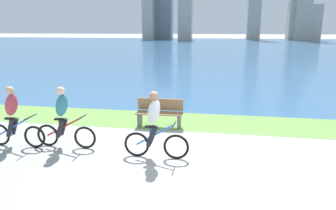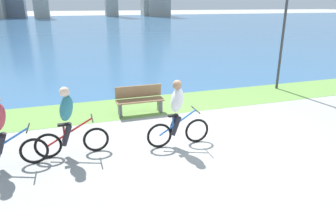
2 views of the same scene
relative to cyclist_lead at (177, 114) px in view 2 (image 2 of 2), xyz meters
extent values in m
plane|color=#9E9E99|center=(0.94, 0.33, -0.83)|extent=(300.00, 300.00, 0.00)
cube|color=#6B9947|center=(0.94, 3.17, -0.83)|extent=(120.00, 2.13, 0.01)
cube|color=#386693|center=(0.94, 46.22, -0.83)|extent=(300.00, 83.96, 0.00)
torus|color=black|center=(0.53, 0.00, -0.52)|extent=(0.63, 0.06, 0.63)
torus|color=black|center=(-0.46, 0.00, -0.52)|extent=(0.63, 0.06, 0.63)
cylinder|color=blue|center=(0.01, 0.00, -0.24)|extent=(0.96, 0.04, 0.60)
cylinder|color=blue|center=(-0.11, 0.00, -0.29)|extent=(0.04, 0.04, 0.47)
cube|color=black|center=(-0.11, 0.00, -0.03)|extent=(0.24, 0.10, 0.05)
cylinder|color=black|center=(0.48, 0.00, 0.05)|extent=(0.03, 0.52, 0.03)
ellipsoid|color=white|center=(-0.01, 0.00, 0.35)|extent=(0.40, 0.36, 0.65)
sphere|color=#A57A59|center=(-0.01, 0.00, 0.73)|extent=(0.22, 0.22, 0.22)
cylinder|color=#26262D|center=(-0.06, 0.10, -0.27)|extent=(0.27, 0.11, 0.49)
cylinder|color=#26262D|center=(-0.06, -0.10, -0.27)|extent=(0.27, 0.11, 0.49)
torus|color=black|center=(-1.94, 0.28, -0.53)|extent=(0.61, 0.06, 0.61)
torus|color=black|center=(-3.01, 0.28, -0.53)|extent=(0.61, 0.06, 0.61)
cylinder|color=red|center=(-2.50, 0.28, -0.25)|extent=(1.04, 0.04, 0.59)
cylinder|color=red|center=(-2.64, 0.28, -0.30)|extent=(0.04, 0.04, 0.45)
cube|color=black|center=(-2.64, 0.28, -0.06)|extent=(0.24, 0.10, 0.05)
cylinder|color=black|center=(-1.99, 0.28, 0.02)|extent=(0.03, 0.52, 0.03)
ellipsoid|color=teal|center=(-2.53, 0.28, 0.32)|extent=(0.40, 0.36, 0.65)
sphere|color=beige|center=(-2.53, 0.28, 0.70)|extent=(0.22, 0.22, 0.22)
cylinder|color=#26262D|center=(-2.58, 0.38, -0.30)|extent=(0.27, 0.11, 0.49)
cylinder|color=#26262D|center=(-2.58, 0.18, -0.30)|extent=(0.27, 0.11, 0.49)
torus|color=black|center=(-3.29, 0.11, -0.53)|extent=(0.61, 0.06, 0.61)
cylinder|color=blue|center=(-3.83, 0.11, -0.25)|extent=(1.01, 0.04, 0.59)
cylinder|color=black|center=(-3.34, 0.11, 0.02)|extent=(0.03, 0.52, 0.03)
cylinder|color=#26262D|center=(-3.91, 0.21, -0.30)|extent=(0.27, 0.11, 0.49)
cylinder|color=#26262D|center=(-3.91, 0.01, -0.30)|extent=(0.27, 0.11, 0.49)
cube|color=olive|center=(-0.37, 2.46, -0.38)|extent=(1.50, 0.45, 0.04)
cube|color=olive|center=(-0.37, 2.65, -0.13)|extent=(1.50, 0.11, 0.40)
cube|color=#595960|center=(0.28, 2.46, -0.61)|extent=(0.08, 0.37, 0.45)
cube|color=#595960|center=(-1.02, 2.46, -0.61)|extent=(0.08, 0.37, 0.45)
cylinder|color=#38383D|center=(5.72, 3.66, 1.07)|extent=(0.10, 0.10, 3.82)
cube|color=#ADA899|center=(23.89, 78.15, 3.48)|extent=(2.93, 3.85, 8.64)
camera|label=1|loc=(1.52, -7.02, 2.29)|focal=33.35mm
camera|label=2|loc=(-2.30, -6.36, 2.53)|focal=31.88mm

